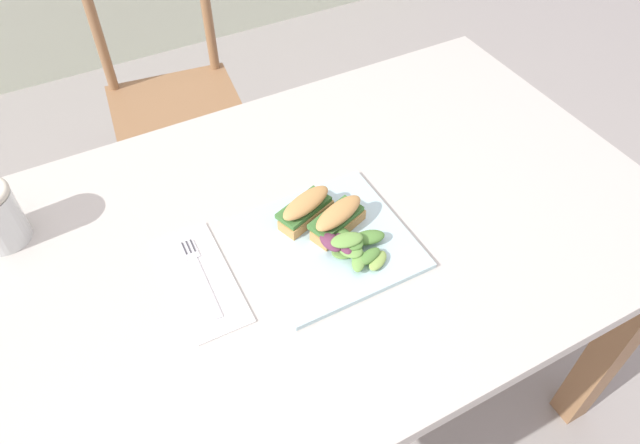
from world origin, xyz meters
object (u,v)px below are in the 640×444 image
Objects in this scene: chair_wooden_far at (174,101)px; fork_on_napkin at (199,271)px; plate_lunch at (330,242)px; sandwich_half_back at (306,208)px; sandwich_half_front at (338,218)px; dining_table at (322,263)px.

chair_wooden_far is 4.69× the size of fork_on_napkin.
chair_wooden_far is 3.12× the size of plate_lunch.
chair_wooden_far is 0.97m from sandwich_half_back.
chair_wooden_far is at bearing 90.93° from sandwich_half_back.
sandwich_half_back is at bearing 128.57° from sandwich_half_front.
dining_table is 11.05× the size of sandwich_half_back.
sandwich_half_back is 0.65× the size of fork_on_napkin.
chair_wooden_far reaches higher than plate_lunch.
sandwich_half_front is at bearing -6.95° from fork_on_napkin.
chair_wooden_far reaches higher than dining_table.
plate_lunch is 0.05m from sandwich_half_front.
chair_wooden_far is at bearing 77.44° from fork_on_napkin.
sandwich_half_front reaches higher than plate_lunch.
sandwich_half_back is 0.23m from fork_on_napkin.
sandwich_half_front is 0.65× the size of fork_on_napkin.
sandwich_half_front is 0.07m from sandwich_half_back.
dining_table is 0.14m from plate_lunch.
fork_on_napkin reaches higher than dining_table.
sandwich_half_back reaches higher than fork_on_napkin.
sandwich_half_back is at bearing 4.84° from fork_on_napkin.
plate_lunch is at bearing -11.76° from fork_on_napkin.
chair_wooden_far is 7.21× the size of sandwich_half_front.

